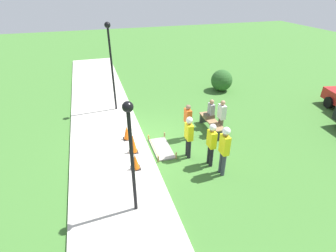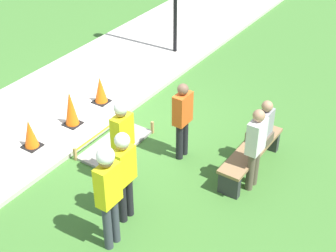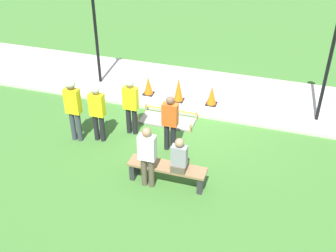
{
  "view_description": "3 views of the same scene",
  "coord_description": "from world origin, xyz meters",
  "px_view_note": "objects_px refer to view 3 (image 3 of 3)",
  "views": [
    {
      "loc": [
        9.25,
        -1.87,
        6.09
      ],
      "look_at": [
        0.13,
        0.94,
        0.72
      ],
      "focal_mm": 28.0,
      "sensor_mm": 36.0,
      "label": 1
    },
    {
      "loc": [
        7.08,
        6.07,
        6.15
      ],
      "look_at": [
        0.65,
        1.76,
        0.95
      ],
      "focal_mm": 55.0,
      "sensor_mm": 36.0,
      "label": 2
    },
    {
      "loc": [
        -2.48,
        10.5,
        6.68
      ],
      "look_at": [
        0.22,
        1.9,
        0.81
      ],
      "focal_mm": 45.0,
      "sensor_mm": 36.0,
      "label": 3
    }
  ],
  "objects_px": {
    "bystander_in_orange_shirt": "(170,121)",
    "worker_assistant": "(131,101)",
    "traffic_cone_near_patch": "(212,95)",
    "park_bench": "(167,171)",
    "bystander_in_gray_shirt": "(147,154)",
    "person_seated_on_bench": "(180,158)",
    "traffic_cone_far_patch": "(179,89)",
    "lamppost_near": "(94,15)",
    "worker_trainee": "(73,104)",
    "worker_supervisor": "(97,108)",
    "traffic_cone_sidewalk_edge": "(148,86)"
  },
  "relations": [
    {
      "from": "traffic_cone_near_patch",
      "to": "worker_assistant",
      "type": "xyz_separation_m",
      "value": [
        1.82,
        2.09,
        0.62
      ]
    },
    {
      "from": "park_bench",
      "to": "worker_assistant",
      "type": "relative_size",
      "value": 1.08
    },
    {
      "from": "traffic_cone_near_patch",
      "to": "worker_trainee",
      "type": "xyz_separation_m",
      "value": [
        3.14,
        2.86,
        0.74
      ]
    },
    {
      "from": "bystander_in_gray_shirt",
      "to": "lamppost_near",
      "type": "bearing_deg",
      "value": -53.23
    },
    {
      "from": "traffic_cone_sidewalk_edge",
      "to": "worker_assistant",
      "type": "bearing_deg",
      "value": 97.15
    },
    {
      "from": "park_bench",
      "to": "traffic_cone_near_patch",
      "type": "bearing_deg",
      "value": -93.42
    },
    {
      "from": "person_seated_on_bench",
      "to": "worker_assistant",
      "type": "bearing_deg",
      "value": -43.38
    },
    {
      "from": "park_bench",
      "to": "worker_supervisor",
      "type": "bearing_deg",
      "value": -26.63
    },
    {
      "from": "bystander_in_orange_shirt",
      "to": "worker_assistant",
      "type": "bearing_deg",
      "value": -19.24
    },
    {
      "from": "person_seated_on_bench",
      "to": "worker_supervisor",
      "type": "xyz_separation_m",
      "value": [
        2.62,
        -1.21,
        0.17
      ]
    },
    {
      "from": "worker_supervisor",
      "to": "bystander_in_orange_shirt",
      "type": "height_order",
      "value": "worker_supervisor"
    },
    {
      "from": "lamppost_near",
      "to": "worker_supervisor",
      "type": "bearing_deg",
      "value": 114.89
    },
    {
      "from": "worker_trainee",
      "to": "traffic_cone_near_patch",
      "type": "bearing_deg",
      "value": -137.67
    },
    {
      "from": "traffic_cone_near_patch",
      "to": "park_bench",
      "type": "bearing_deg",
      "value": 86.58
    },
    {
      "from": "traffic_cone_far_patch",
      "to": "worker_assistant",
      "type": "height_order",
      "value": "worker_assistant"
    },
    {
      "from": "traffic_cone_far_patch",
      "to": "park_bench",
      "type": "height_order",
      "value": "traffic_cone_far_patch"
    },
    {
      "from": "traffic_cone_far_patch",
      "to": "worker_trainee",
      "type": "xyz_separation_m",
      "value": [
        2.1,
        2.78,
        0.66
      ]
    },
    {
      "from": "worker_trainee",
      "to": "bystander_in_orange_shirt",
      "type": "relative_size",
      "value": 1.18
    },
    {
      "from": "park_bench",
      "to": "bystander_in_gray_shirt",
      "type": "relative_size",
      "value": 1.15
    },
    {
      "from": "worker_assistant",
      "to": "park_bench",
      "type": "bearing_deg",
      "value": 132.32
    },
    {
      "from": "bystander_in_gray_shirt",
      "to": "lamppost_near",
      "type": "relative_size",
      "value": 0.47
    },
    {
      "from": "person_seated_on_bench",
      "to": "traffic_cone_far_patch",
      "type": "bearing_deg",
      "value": -73.5
    },
    {
      "from": "worker_supervisor",
      "to": "worker_assistant",
      "type": "height_order",
      "value": "worker_assistant"
    },
    {
      "from": "traffic_cone_sidewalk_edge",
      "to": "bystander_in_gray_shirt",
      "type": "relative_size",
      "value": 0.38
    },
    {
      "from": "traffic_cone_near_patch",
      "to": "worker_assistant",
      "type": "bearing_deg",
      "value": 48.89
    },
    {
      "from": "person_seated_on_bench",
      "to": "worker_supervisor",
      "type": "relative_size",
      "value": 0.52
    },
    {
      "from": "bystander_in_orange_shirt",
      "to": "bystander_in_gray_shirt",
      "type": "height_order",
      "value": "bystander_in_gray_shirt"
    },
    {
      "from": "worker_assistant",
      "to": "traffic_cone_sidewalk_edge",
      "type": "bearing_deg",
      "value": -82.85
    },
    {
      "from": "worker_trainee",
      "to": "bystander_in_gray_shirt",
      "type": "bearing_deg",
      "value": 154.29
    },
    {
      "from": "traffic_cone_near_patch",
      "to": "bystander_in_orange_shirt",
      "type": "xyz_separation_m",
      "value": [
        0.57,
        2.53,
        0.5
      ]
    },
    {
      "from": "person_seated_on_bench",
      "to": "lamppost_near",
      "type": "relative_size",
      "value": 0.26
    },
    {
      "from": "person_seated_on_bench",
      "to": "bystander_in_orange_shirt",
      "type": "bearing_deg",
      "value": -64.52
    },
    {
      "from": "traffic_cone_sidewalk_edge",
      "to": "bystander_in_gray_shirt",
      "type": "height_order",
      "value": "bystander_in_gray_shirt"
    },
    {
      "from": "worker_supervisor",
      "to": "bystander_in_orange_shirt",
      "type": "distance_m",
      "value": 1.98
    },
    {
      "from": "traffic_cone_near_patch",
      "to": "traffic_cone_sidewalk_edge",
      "type": "height_order",
      "value": "traffic_cone_near_patch"
    },
    {
      "from": "lamppost_near",
      "to": "worker_trainee",
      "type": "bearing_deg",
      "value": 104.22
    },
    {
      "from": "traffic_cone_near_patch",
      "to": "traffic_cone_sidewalk_edge",
      "type": "distance_m",
      "value": 2.09
    },
    {
      "from": "worker_supervisor",
      "to": "worker_assistant",
      "type": "xyz_separation_m",
      "value": [
        -0.72,
        -0.59,
        0.01
      ]
    },
    {
      "from": "worker_assistant",
      "to": "worker_trainee",
      "type": "height_order",
      "value": "worker_trainee"
    },
    {
      "from": "traffic_cone_far_patch",
      "to": "bystander_in_orange_shirt",
      "type": "xyz_separation_m",
      "value": [
        -0.48,
        2.44,
        0.42
      ]
    },
    {
      "from": "worker_trainee",
      "to": "bystander_in_orange_shirt",
      "type": "bearing_deg",
      "value": -172.61
    },
    {
      "from": "traffic_cone_far_patch",
      "to": "park_bench",
      "type": "xyz_separation_m",
      "value": [
        -0.81,
        3.75,
        -0.13
      ]
    },
    {
      "from": "person_seated_on_bench",
      "to": "lamppost_near",
      "type": "distance_m",
      "value": 6.09
    },
    {
      "from": "worker_trainee",
      "to": "bystander_in_gray_shirt",
      "type": "height_order",
      "value": "worker_trainee"
    },
    {
      "from": "worker_assistant",
      "to": "lamppost_near",
      "type": "distance_m",
      "value": 3.56
    },
    {
      "from": "worker_trainee",
      "to": "person_seated_on_bench",
      "type": "bearing_deg",
      "value": 162.32
    },
    {
      "from": "park_bench",
      "to": "person_seated_on_bench",
      "type": "relative_size",
      "value": 2.1
    },
    {
      "from": "traffic_cone_far_patch",
      "to": "bystander_in_orange_shirt",
      "type": "distance_m",
      "value": 2.52
    },
    {
      "from": "traffic_cone_near_patch",
      "to": "traffic_cone_far_patch",
      "type": "bearing_deg",
      "value": 4.57
    },
    {
      "from": "person_seated_on_bench",
      "to": "worker_supervisor",
      "type": "distance_m",
      "value": 2.89
    }
  ]
}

